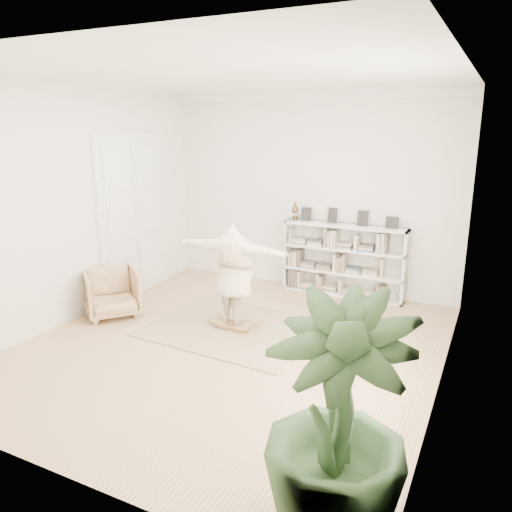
{
  "coord_description": "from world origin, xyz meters",
  "views": [
    {
      "loc": [
        3.18,
        -5.62,
        3.01
      ],
      "look_at": [
        0.19,
        0.4,
        1.24
      ],
      "focal_mm": 35.0,
      "sensor_mm": 36.0,
      "label": 1
    }
  ],
  "objects_px": {
    "bookshelf": "(343,261)",
    "rocker_board": "(235,324)",
    "armchair": "(112,293)",
    "houseplant": "(336,423)",
    "person": "(234,272)"
  },
  "relations": [
    {
      "from": "armchair",
      "to": "houseplant",
      "type": "distance_m",
      "value": 5.38
    },
    {
      "from": "person",
      "to": "rocker_board",
      "type": "bearing_deg",
      "value": -177.02
    },
    {
      "from": "rocker_board",
      "to": "houseplant",
      "type": "height_order",
      "value": "houseplant"
    },
    {
      "from": "houseplant",
      "to": "bookshelf",
      "type": "bearing_deg",
      "value": 106.17
    },
    {
      "from": "bookshelf",
      "to": "rocker_board",
      "type": "bearing_deg",
      "value": -113.71
    },
    {
      "from": "bookshelf",
      "to": "armchair",
      "type": "relative_size",
      "value": 2.64
    },
    {
      "from": "armchair",
      "to": "houseplant",
      "type": "bearing_deg",
      "value": -81.79
    },
    {
      "from": "bookshelf",
      "to": "armchair",
      "type": "xyz_separation_m",
      "value": [
        -3.04,
        -2.64,
        -0.26
      ]
    },
    {
      "from": "person",
      "to": "houseplant",
      "type": "distance_m",
      "value": 4.02
    },
    {
      "from": "bookshelf",
      "to": "houseplant",
      "type": "xyz_separation_m",
      "value": [
        1.56,
        -5.37,
        0.31
      ]
    },
    {
      "from": "rocker_board",
      "to": "person",
      "type": "xyz_separation_m",
      "value": [
        -0.0,
        0.0,
        0.83
      ]
    },
    {
      "from": "rocker_board",
      "to": "bookshelf",
      "type": "bearing_deg",
      "value": 69.27
    },
    {
      "from": "bookshelf",
      "to": "person",
      "type": "bearing_deg",
      "value": -113.71
    },
    {
      "from": "bookshelf",
      "to": "armchair",
      "type": "distance_m",
      "value": 4.04
    },
    {
      "from": "armchair",
      "to": "rocker_board",
      "type": "height_order",
      "value": "armchair"
    }
  ]
}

